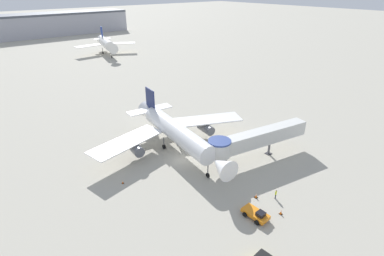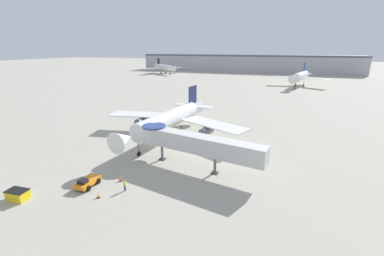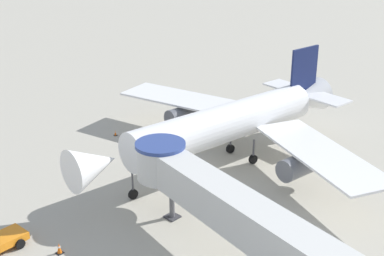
{
  "view_description": "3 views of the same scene",
  "coord_description": "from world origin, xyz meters",
  "views": [
    {
      "loc": [
        -29.58,
        -39.47,
        30.79
      ],
      "look_at": [
        4.37,
        1.96,
        4.76
      ],
      "focal_mm": 28.0,
      "sensor_mm": 36.0,
      "label": 1
    },
    {
      "loc": [
        24.08,
        -45.0,
        19.0
      ],
      "look_at": [
        6.37,
        3.64,
        2.8
      ],
      "focal_mm": 24.0,
      "sensor_mm": 36.0,
      "label": 2
    },
    {
      "loc": [
        32.18,
        -33.48,
        23.21
      ],
      "look_at": [
        -1.58,
        1.55,
        3.53
      ],
      "focal_mm": 50.0,
      "sensor_mm": 36.0,
      "label": 3
    }
  ],
  "objects": [
    {
      "name": "traffic_cone_near_nose",
      "position": [
        2.37,
        -16.55,
        0.4
      ],
      "size": [
        0.51,
        0.51,
        0.84
      ],
      "color": "black",
      "rests_on": "ground_plane"
    },
    {
      "name": "traffic_cone_port_wing",
      "position": [
        -12.26,
        0.28,
        0.28
      ],
      "size": [
        0.36,
        0.36,
        0.6
      ],
      "color": "black",
      "rests_on": "ground_plane"
    },
    {
      "name": "ground_plane",
      "position": [
        0.0,
        0.0,
        0.0
      ],
      "size": [
        800.0,
        800.0,
        0.0
      ],
      "primitive_type": "plane",
      "color": "#A8A393"
    },
    {
      "name": "main_airplane",
      "position": [
        1.39,
        3.63,
        4.25
      ],
      "size": [
        34.2,
        31.02,
        10.07
      ],
      "rotation": [
        0.0,
        0.0,
        -0.11
      ],
      "color": "white",
      "rests_on": "ground_plane"
    },
    {
      "name": "jet_bridge",
      "position": [
        10.54,
        -8.45,
        4.41
      ],
      "size": [
        21.83,
        7.0,
        6.09
      ],
      "rotation": [
        0.0,
        0.0,
        -0.19
      ],
      "color": "silver",
      "rests_on": "ground_plane"
    }
  ]
}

